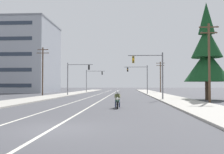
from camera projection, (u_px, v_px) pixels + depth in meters
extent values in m
plane|color=#47474C|center=(56.00, 129.00, 10.92)|extent=(400.00, 400.00, 0.00)
cube|color=beige|center=(112.00, 94.00, 55.83)|extent=(0.16, 100.00, 0.01)
cube|color=beige|center=(100.00, 94.00, 55.99)|extent=(0.16, 100.00, 0.01)
cube|color=#ADA89E|center=(158.00, 95.00, 50.29)|extent=(4.40, 110.00, 0.14)
cube|color=#ADA89E|center=(66.00, 94.00, 51.37)|extent=(4.40, 110.00, 0.14)
cylinder|color=black|center=(117.00, 105.00, 20.27)|extent=(0.14, 0.64, 0.64)
cylinder|color=black|center=(117.00, 104.00, 21.82)|extent=(0.14, 0.64, 0.64)
cylinder|color=silver|center=(117.00, 101.00, 20.38)|extent=(0.08, 0.33, 0.68)
sphere|color=white|center=(117.00, 99.00, 20.24)|extent=(0.20, 0.20, 0.20)
cylinder|color=silver|center=(117.00, 98.00, 20.44)|extent=(0.70, 0.07, 0.04)
ellipsoid|color=#143D23|center=(117.00, 101.00, 20.94)|extent=(0.34, 0.57, 0.28)
cube|color=silver|center=(117.00, 104.00, 21.05)|extent=(0.25, 0.45, 0.24)
cube|color=black|center=(117.00, 101.00, 21.37)|extent=(0.30, 0.53, 0.12)
cube|color=#143D23|center=(117.00, 100.00, 21.78)|extent=(0.21, 0.37, 0.08)
cylinder|color=silver|center=(116.00, 104.00, 21.45)|extent=(0.10, 0.55, 0.08)
cube|color=#4C512D|center=(117.00, 97.00, 21.35)|extent=(0.37, 0.25, 0.56)
sphere|color=silver|center=(117.00, 92.00, 21.34)|extent=(0.26, 0.26, 0.26)
cylinder|color=navy|center=(119.00, 102.00, 21.19)|extent=(0.15, 0.44, 0.30)
cylinder|color=navy|center=(119.00, 105.00, 21.00)|extent=(0.11, 0.16, 0.35)
cylinder|color=#4C512D|center=(120.00, 96.00, 21.09)|extent=(0.12, 0.53, 0.27)
cylinder|color=navy|center=(116.00, 102.00, 21.20)|extent=(0.15, 0.44, 0.30)
cylinder|color=navy|center=(116.00, 105.00, 21.01)|extent=(0.11, 0.16, 0.35)
cylinder|color=#4C512D|center=(115.00, 96.00, 21.10)|extent=(0.12, 0.53, 0.27)
cylinder|color=slate|center=(163.00, 76.00, 32.42)|extent=(0.18, 0.18, 6.20)
cylinder|color=slate|center=(145.00, 55.00, 32.67)|extent=(4.47, 0.16, 0.11)
cube|color=#B79319|center=(133.00, 60.00, 32.76)|extent=(0.30, 0.24, 0.90)
sphere|color=black|center=(133.00, 57.00, 32.61)|extent=(0.18, 0.18, 0.18)
sphere|color=orange|center=(133.00, 60.00, 32.60)|extent=(0.18, 0.18, 0.18)
sphere|color=black|center=(133.00, 62.00, 32.59)|extent=(0.18, 0.18, 0.18)
cylinder|color=slate|center=(68.00, 79.00, 47.24)|extent=(0.18, 0.18, 6.20)
cylinder|color=slate|center=(80.00, 65.00, 47.15)|extent=(4.79, 0.20, 0.11)
cube|color=black|center=(89.00, 67.00, 47.01)|extent=(0.30, 0.25, 0.90)
sphere|color=black|center=(89.00, 66.00, 47.17)|extent=(0.18, 0.18, 0.18)
sphere|color=orange|center=(89.00, 67.00, 47.16)|extent=(0.18, 0.18, 0.18)
sphere|color=black|center=(89.00, 69.00, 47.15)|extent=(0.18, 0.18, 0.18)
cylinder|color=slate|center=(147.00, 80.00, 52.99)|extent=(0.18, 0.18, 6.20)
cylinder|color=slate|center=(136.00, 67.00, 53.28)|extent=(4.90, 0.22, 0.11)
cube|color=black|center=(128.00, 70.00, 53.40)|extent=(0.31, 0.25, 0.90)
sphere|color=black|center=(128.00, 68.00, 53.26)|extent=(0.18, 0.18, 0.18)
sphere|color=orange|center=(128.00, 70.00, 53.25)|extent=(0.18, 0.18, 0.18)
sphere|color=black|center=(128.00, 71.00, 53.24)|extent=(0.18, 0.18, 0.18)
cylinder|color=slate|center=(86.00, 81.00, 68.67)|extent=(0.18, 0.18, 6.20)
cylinder|color=slate|center=(96.00, 71.00, 68.76)|extent=(5.09, 0.40, 0.11)
cube|color=black|center=(102.00, 73.00, 68.74)|extent=(0.31, 0.26, 0.90)
sphere|color=black|center=(102.00, 72.00, 68.90)|extent=(0.18, 0.18, 0.18)
sphere|color=orange|center=(102.00, 73.00, 68.89)|extent=(0.18, 0.18, 0.18)
sphere|color=black|center=(102.00, 74.00, 68.88)|extent=(0.18, 0.18, 0.18)
cylinder|color=brown|center=(209.00, 63.00, 27.85)|extent=(0.26, 0.26, 8.86)
cube|color=brown|center=(209.00, 27.00, 27.98)|extent=(2.17, 0.12, 0.12)
cylinder|color=slate|center=(200.00, 26.00, 28.04)|extent=(0.08, 0.08, 0.12)
cylinder|color=slate|center=(217.00, 26.00, 27.93)|extent=(0.08, 0.08, 0.12)
cube|color=brown|center=(209.00, 33.00, 27.96)|extent=(1.85, 0.12, 0.12)
cylinder|color=slate|center=(202.00, 32.00, 28.01)|extent=(0.08, 0.08, 0.12)
cylinder|color=slate|center=(216.00, 32.00, 27.92)|extent=(0.08, 0.08, 0.12)
cylinder|color=#4C3828|center=(43.00, 71.00, 47.76)|extent=(0.26, 0.26, 9.18)
cube|color=#4C3828|center=(43.00, 50.00, 47.90)|extent=(2.09, 0.12, 0.12)
cylinder|color=slate|center=(38.00, 49.00, 47.95)|extent=(0.08, 0.08, 0.12)
cylinder|color=slate|center=(47.00, 49.00, 47.85)|extent=(0.08, 0.08, 0.12)
cube|color=#4C3828|center=(43.00, 53.00, 47.87)|extent=(2.38, 0.12, 0.12)
cylinder|color=slate|center=(38.00, 53.00, 47.94)|extent=(0.08, 0.08, 0.12)
cylinder|color=slate|center=(48.00, 52.00, 47.82)|extent=(0.08, 0.08, 0.12)
cylinder|color=brown|center=(160.00, 77.00, 68.79)|extent=(0.26, 0.26, 8.46)
cube|color=brown|center=(160.00, 63.00, 68.91)|extent=(2.39, 0.12, 0.12)
cylinder|color=slate|center=(157.00, 63.00, 68.98)|extent=(0.08, 0.08, 0.12)
cylinder|color=slate|center=(164.00, 63.00, 68.86)|extent=(0.08, 0.08, 0.12)
cube|color=brown|center=(160.00, 65.00, 68.89)|extent=(2.10, 0.12, 0.12)
cylinder|color=slate|center=(157.00, 65.00, 68.95)|extent=(0.08, 0.08, 0.12)
cylinder|color=slate|center=(164.00, 65.00, 68.84)|extent=(0.08, 0.08, 0.12)
cylinder|color=#423023|center=(207.00, 91.00, 33.12)|extent=(0.54, 0.54, 2.43)
cone|color=#14421E|center=(207.00, 66.00, 33.24)|extent=(5.95, 5.95, 4.26)
cone|color=#14421E|center=(207.00, 42.00, 33.34)|extent=(4.04, 4.04, 4.26)
cone|color=#14421E|center=(206.00, 18.00, 33.45)|extent=(2.14, 2.14, 4.26)
cube|color=#999EA8|center=(1.00, 58.00, 69.64)|extent=(29.00, 17.75, 19.01)
cube|color=gray|center=(2.00, 24.00, 69.97)|extent=(29.24, 17.99, 0.40)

